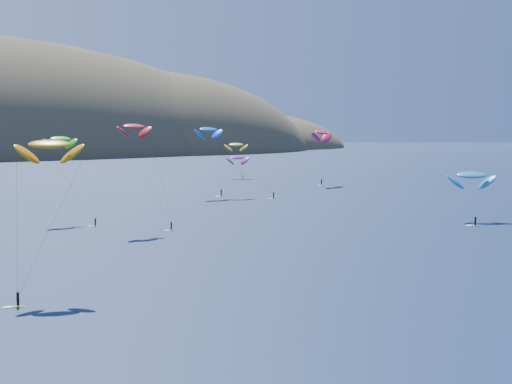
{
  "coord_description": "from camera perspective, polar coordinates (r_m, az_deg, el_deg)",
  "views": [
    {
      "loc": [
        -71.31,
        -23.67,
        20.21
      ],
      "look_at": [
        -3.44,
        80.0,
        9.0
      ],
      "focal_mm": 50.0,
      "sensor_mm": 36.0,
      "label": 1
    }
  ],
  "objects": [
    {
      "name": "kitesurfer_4",
      "position": [
        210.26,
        -3.82,
        5.01
      ],
      "size": [
        9.91,
        5.54,
        22.35
      ],
      "rotation": [
        0.0,
        0.0,
        0.13
      ],
      "color": "gold",
      "rests_on": "ground"
    },
    {
      "name": "kitesurfer_2",
      "position": [
        92.08,
        -16.21,
        3.67
      ],
      "size": [
        11.29,
        10.69,
        20.36
      ],
      "rotation": [
        0.0,
        0.0,
        -0.34
      ],
      "color": "gold",
      "rests_on": "ground"
    },
    {
      "name": "kitesurfer_11",
      "position": [
        287.06,
        -1.61,
        3.81
      ],
      "size": [
        9.89,
        13.2,
        15.96
      ],
      "rotation": [
        0.0,
        0.0,
        -0.52
      ],
      "color": "gold",
      "rests_on": "ground"
    },
    {
      "name": "kitesurfer_3",
      "position": [
        159.22,
        -15.37,
        4.11
      ],
      "size": [
        7.63,
        14.17,
        19.86
      ],
      "rotation": [
        0.0,
        0.0,
        0.14
      ],
      "color": "gold",
      "rests_on": "ground"
    },
    {
      "name": "kitesurfer_5",
      "position": [
        162.57,
        16.86,
        1.31
      ],
      "size": [
        12.81,
        12.48,
        12.68
      ],
      "rotation": [
        0.0,
        0.0,
        -0.66
      ],
      "color": "gold",
      "rests_on": "ground"
    },
    {
      "name": "kitesurfer_9",
      "position": [
        142.78,
        -9.72,
        5.18
      ],
      "size": [
        9.98,
        7.27,
        22.52
      ],
      "rotation": [
        0.0,
        0.0,
        0.13
      ],
      "color": "gold",
      "rests_on": "ground"
    },
    {
      "name": "kitesurfer_8",
      "position": [
        253.08,
        5.25,
        4.77
      ],
      "size": [
        13.0,
        9.81,
        21.84
      ],
      "rotation": [
        0.0,
        0.0,
        0.42
      ],
      "color": "gold",
      "rests_on": "ground"
    },
    {
      "name": "kitesurfer_6",
      "position": [
        207.1,
        -1.47,
        2.77
      ],
      "size": [
        10.53,
        11.51,
        13.55
      ],
      "rotation": [
        0.0,
        0.0,
        -0.05
      ],
      "color": "gold",
      "rests_on": "ground"
    }
  ]
}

